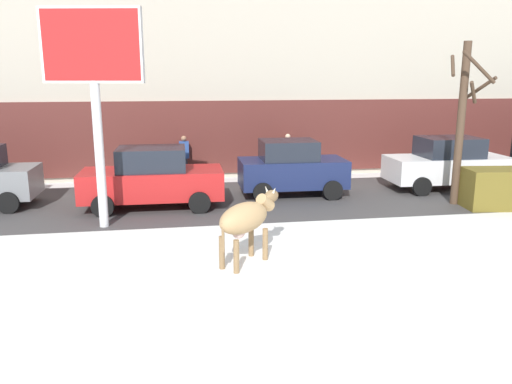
{
  "coord_description": "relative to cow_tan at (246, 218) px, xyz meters",
  "views": [
    {
      "loc": [
        -2.56,
        -8.66,
        3.9
      ],
      "look_at": [
        -0.58,
        3.4,
        1.1
      ],
      "focal_mm": 35.45,
      "sensor_mm": 36.0,
      "label": 1
    }
  ],
  "objects": [
    {
      "name": "road_strip",
      "position": [
        1.12,
        5.67,
        -0.99
      ],
      "size": [
        60.0,
        5.6,
        0.01
      ],
      "primitive_type": "cube",
      "color": "#423F3F",
      "rests_on": "ground"
    },
    {
      "name": "bare_tree_left_lot",
      "position": [
        7.2,
        4.04,
        1.69
      ],
      "size": [
        1.35,
        1.48,
        4.92
      ],
      "color": "#4C3828",
      "rests_on": "ground"
    },
    {
      "name": "car_white_sedan",
      "position": [
        8.05,
        6.1,
        -0.09
      ],
      "size": [
        4.23,
        2.03,
        1.84
      ],
      "color": "white",
      "rests_on": "ground"
    },
    {
      "name": "car_red_sedan",
      "position": [
        -2.12,
        5.13,
        -0.09
      ],
      "size": [
        4.23,
        2.03,
        1.84
      ],
      "color": "red",
      "rests_on": "ground"
    },
    {
      "name": "building_facade",
      "position": [
        1.12,
        12.41,
        5.49
      ],
      "size": [
        44.0,
        6.1,
        13.0
      ],
      "color": "#BCB29E",
      "rests_on": "ground"
    },
    {
      "name": "pedestrian_near_billboard",
      "position": [
        -1.07,
        9.02,
        -0.11
      ],
      "size": [
        0.36,
        0.24,
        1.73
      ],
      "color": "#282833",
      "rests_on": "ground"
    },
    {
      "name": "billboard",
      "position": [
        -3.35,
        3.28,
        3.32
      ],
      "size": [
        2.51,
        0.67,
        5.56
      ],
      "color": "silver",
      "rests_on": "ground"
    },
    {
      "name": "car_navy_hatchback",
      "position": [
        2.4,
        6.03,
        -0.07
      ],
      "size": [
        3.52,
        1.96,
        1.86
      ],
      "color": "#19234C",
      "rests_on": "ground"
    },
    {
      "name": "cow_tan",
      "position": [
        0.0,
        0.0,
        0.0
      ],
      "size": [
        1.67,
        1.6,
        1.54
      ],
      "color": "tan",
      "rests_on": "ground"
    },
    {
      "name": "pedestrian_far_left",
      "position": [
        2.94,
        9.02,
        -0.11
      ],
      "size": [
        0.36,
        0.24,
        1.73
      ],
      "color": "#282833",
      "rests_on": "ground"
    },
    {
      "name": "ground_plane",
      "position": [
        1.12,
        -1.45,
        -0.99
      ],
      "size": [
        120.0,
        120.0,
        0.0
      ],
      "primitive_type": "plane",
      "color": "white"
    },
    {
      "name": "dumpster",
      "position": [
        8.04,
        3.41,
        -0.39
      ],
      "size": [
        1.81,
        1.28,
        1.2
      ],
      "primitive_type": "cube",
      "rotation": [
        0.0,
        0.0,
        -0.11
      ],
      "color": "brown",
      "rests_on": "ground"
    }
  ]
}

